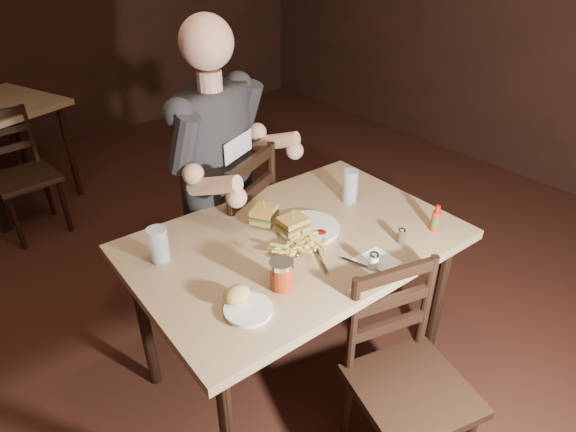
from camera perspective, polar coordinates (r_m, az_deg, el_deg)
room_shell at (r=1.70m, az=-5.48°, el=15.71°), size 7.00×7.00×7.00m
main_table at (r=1.99m, az=0.92°, el=-4.37°), size 1.33×0.91×0.77m
chair_far at (r=2.49m, az=-7.94°, el=-2.39°), size 0.60×0.63×0.97m
chair_near at (r=1.89m, az=14.48°, el=-19.33°), size 0.50×0.52×0.85m
bg_chair_near at (r=3.64m, az=-28.83°, el=4.03°), size 0.41×0.45×0.84m
diner at (r=2.21m, az=-7.79°, el=9.05°), size 0.75×0.68×1.06m
dinner_plate at (r=1.99m, az=2.47°, el=-1.50°), size 0.26×0.26×0.01m
sandwich_left at (r=1.94m, az=0.58°, el=-0.53°), size 0.11×0.10×0.10m
sandwich_right at (r=2.01m, az=-2.86°, el=0.67°), size 0.14×0.13×0.10m
fries_pile at (r=1.85m, az=1.48°, el=-3.48°), size 0.26×0.18×0.04m
ketchup_dollop at (r=1.95m, az=3.94°, el=-1.94°), size 0.05×0.05×0.01m
glass_left at (r=1.85m, az=-15.10°, el=-3.32°), size 0.08×0.08×0.14m
glass_right at (r=2.18m, az=7.40°, el=3.53°), size 0.07×0.07×0.15m
hot_sauce at (r=2.05m, az=17.14°, el=-0.24°), size 0.04×0.04×0.12m
salt_shaker at (r=1.79m, az=10.09°, el=-5.29°), size 0.04×0.04×0.07m
pepper_shaker at (r=1.95m, az=13.27°, el=-2.30°), size 0.03×0.03×0.06m
syrup_dispenser at (r=1.66m, az=-0.77°, el=-6.94°), size 0.09×0.09×0.11m
napkin at (r=1.84m, az=10.37°, el=-5.32°), size 0.15×0.14×0.00m
knife at (r=1.80m, az=9.65°, el=-6.17°), size 0.08×0.23×0.01m
fork at (r=1.81m, az=3.96°, el=-5.27°), size 0.09×0.15×0.01m
side_plate at (r=1.60m, az=-4.70°, el=-11.11°), size 0.16×0.16×0.01m
bread_roll at (r=1.62m, az=-6.08°, el=-9.22°), size 0.10×0.08×0.06m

